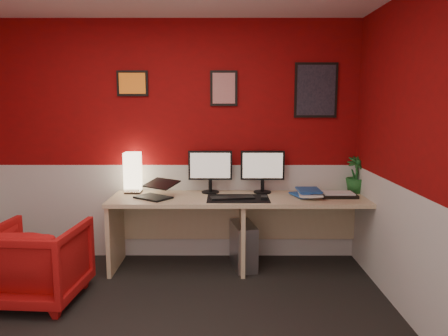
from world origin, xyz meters
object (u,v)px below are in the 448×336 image
Objects in this scene: desk at (242,233)px; zen_tray at (338,195)px; laptop at (153,187)px; monitor_right at (263,165)px; monitor_left at (210,165)px; pc_tower at (243,245)px; armchair at (38,262)px; shoji_lamp at (133,174)px; potted_plant at (356,175)px.

desk is 1.02m from zen_tray.
monitor_right is (1.09, 0.27, 0.18)m from laptop.
pc_tower is at bearing -28.63° from monitor_left.
armchair is (-1.74, -0.73, -0.03)m from desk.
desk is 7.88× the size of laptop.
pc_tower is at bearing -152.72° from armchair.
pc_tower is at bearing -9.20° from shoji_lamp.
potted_plant is 0.83× the size of pc_tower.
monitor_left is 1.29× the size of pc_tower.
potted_plant reaches higher than pc_tower.
potted_plant is (0.23, 0.20, 0.17)m from zen_tray.
zen_tray is (0.73, -0.18, -0.28)m from monitor_right.
armchair is at bearing -146.45° from monitor_left.
armchair is (-2.69, -0.76, -0.41)m from zen_tray.
zen_tray is (2.07, -0.18, -0.18)m from shoji_lamp.
monitor_left is 0.88m from pc_tower.
desk is at bearing -136.82° from monitor_right.
monitor_left is at bearing 62.51° from laptop.
desk is 0.76m from monitor_left.
desk reaches higher than armchair.
shoji_lamp is 1.27m from armchair.
potted_plant is (2.06, 0.28, 0.08)m from laptop.
monitor_left is 1.00× the size of monitor_right.
laptop is at bearing 174.98° from pc_tower.
zen_tray is 0.78× the size of pc_tower.
desk reaches higher than pc_tower.
potted_plant is at bearing -157.92° from armchair.
shoji_lamp is at bearing 160.54° from pc_tower.
monitor_left reaches higher than zen_tray.
zen_tray is (1.82, 0.08, -0.09)m from laptop.
shoji_lamp is 0.89× the size of pc_tower.
laptop is at bearing -46.69° from shoji_lamp.
monitor_right is at bearing -179.18° from potted_plant.
monitor_left is (0.55, 0.27, 0.18)m from laptop.
monitor_right reaches higher than armchair.
monitor_left is (-0.32, 0.20, 0.66)m from desk.
pc_tower is (0.89, 0.08, -0.61)m from laptop.
desk is 3.54× the size of armchair.
monitor_left is at bearing -142.42° from armchair.
potted_plant is at bearing 10.38° from desk.
laptop is 2.08m from potted_plant.
potted_plant is (0.97, 0.01, -0.10)m from monitor_right.
armchair is (-0.61, -0.94, -0.60)m from shoji_lamp.
laptop is 1.13m from monitor_right.
monitor_left reaches higher than laptop.
desk is at bearing -10.21° from shoji_lamp.
monitor_right reaches higher than zen_tray.
monitor_right is 1.66× the size of zen_tray.
monitor_right is at bearing 166.06° from zen_tray.
shoji_lamp is 1.21× the size of laptop.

